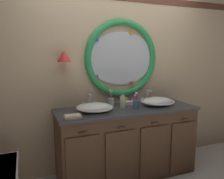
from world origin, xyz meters
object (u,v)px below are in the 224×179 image
(folded_hand_towel, at_px, (73,117))
(toiletry_basket, at_px, (128,103))
(soap_dispenser, at_px, (123,102))
(toothbrush_holder_right, at_px, (136,104))
(sink_basin_right, at_px, (157,101))
(toothbrush_holder_left, at_px, (111,101))
(sink_basin_left, at_px, (95,107))

(folded_hand_towel, xyz_separation_m, toiletry_basket, (0.84, 0.38, 0.01))
(soap_dispenser, relative_size, toiletry_basket, 1.24)
(toothbrush_holder_right, distance_m, folded_hand_towel, 0.85)
(sink_basin_right, height_order, toothbrush_holder_left, toothbrush_holder_left)
(toothbrush_holder_right, relative_size, soap_dispenser, 1.24)
(toiletry_basket, bearing_deg, folded_hand_towel, -155.97)
(toothbrush_holder_right, bearing_deg, folded_hand_towel, -170.26)
(sink_basin_left, distance_m, toiletry_basket, 0.57)
(toothbrush_holder_left, xyz_separation_m, toothbrush_holder_right, (0.22, -0.30, 0.01))
(sink_basin_right, distance_m, folded_hand_towel, 1.19)
(toothbrush_holder_right, xyz_separation_m, folded_hand_towel, (-0.84, -0.14, -0.04))
(sink_basin_right, relative_size, soap_dispenser, 2.57)
(sink_basin_right, xyz_separation_m, toothbrush_holder_left, (-0.57, 0.25, -0.00))
(sink_basin_right, distance_m, soap_dispenser, 0.49)
(sink_basin_left, height_order, toothbrush_holder_right, toothbrush_holder_right)
(toothbrush_holder_left, xyz_separation_m, folded_hand_towel, (-0.61, -0.44, -0.03))
(toothbrush_holder_right, height_order, folded_hand_towel, toothbrush_holder_right)
(sink_basin_right, height_order, soap_dispenser, soap_dispenser)
(sink_basin_left, distance_m, soap_dispenser, 0.40)
(folded_hand_towel, bearing_deg, sink_basin_right, 8.97)
(soap_dispenser, height_order, toiletry_basket, soap_dispenser)
(folded_hand_towel, relative_size, toiletry_basket, 1.30)
(sink_basin_left, relative_size, toothbrush_holder_right, 2.04)
(soap_dispenser, distance_m, toiletry_basket, 0.21)
(toothbrush_holder_left, height_order, toothbrush_holder_right, same)
(toothbrush_holder_right, bearing_deg, soap_dispenser, 144.88)
(soap_dispenser, xyz_separation_m, folded_hand_towel, (-0.70, -0.24, -0.06))
(folded_hand_towel, bearing_deg, sink_basin_left, 31.46)
(sink_basin_left, relative_size, folded_hand_towel, 2.41)
(toothbrush_holder_right, bearing_deg, toiletry_basket, 88.03)
(folded_hand_towel, distance_m, toiletry_basket, 0.92)
(toothbrush_holder_right, height_order, soap_dispenser, toothbrush_holder_right)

